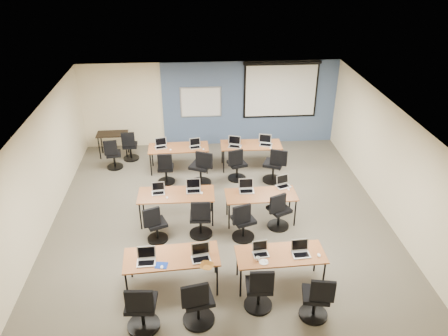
{
  "coord_description": "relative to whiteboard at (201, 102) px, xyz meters",
  "views": [
    {
      "loc": [
        -0.56,
        -8.54,
        6.1
      ],
      "look_at": [
        0.12,
        0.4,
        1.26
      ],
      "focal_mm": 35.0,
      "sensor_mm": 36.0,
      "label": 1
    }
  ],
  "objects": [
    {
      "name": "laptop_1",
      "position": [
        -0.21,
        -6.55,
        -0.65
      ],
      "size": [
        0.35,
        0.3,
        0.27
      ],
      "rotation": [
        0.0,
        0.0,
        0.17
      ],
      "color": "#B3B4BF",
      "rests_on": "training_table_front_left"
    },
    {
      "name": "blue_mousepad",
      "position": [
        -0.94,
        -6.71,
        -0.72
      ],
      "size": [
        0.25,
        0.22,
        0.01
      ],
      "primitive_type": "cube",
      "rotation": [
        0.0,
        0.0,
        -0.16
      ],
      "color": "navy",
      "rests_on": "training_table_front_left"
    },
    {
      "name": "laptop_0",
      "position": [
        -1.22,
        -6.58,
        -0.66
      ],
      "size": [
        0.34,
        0.29,
        0.26
      ],
      "rotation": [
        0.0,
        0.0,
        0.03
      ],
      "color": "#A1A1AB",
      "rests_on": "training_table_front_left"
    },
    {
      "name": "training_table_mid_right",
      "position": [
        1.26,
        -4.4,
        -0.77
      ],
      "size": [
        1.66,
        0.69,
        0.73
      ],
      "rotation": [
        0.0,
        0.0,
        0.02
      ],
      "color": "brown",
      "rests_on": "floor"
    },
    {
      "name": "wall_left",
      "position": [
        -3.7,
        -4.43,
        -0.1
      ],
      "size": [
        0.04,
        9.0,
        2.7
      ],
      "primitive_type": "cube",
      "color": "beige",
      "rests_on": "ground"
    },
    {
      "name": "mouse_4",
      "position": [
        -0.92,
        -4.39,
        -0.71
      ],
      "size": [
        0.08,
        0.1,
        0.03
      ],
      "primitive_type": "ellipsoid",
      "rotation": [
        0.0,
        0.0,
        0.26
      ],
      "color": "white",
      "rests_on": "training_table_mid_left"
    },
    {
      "name": "mouse_0",
      "position": [
        -0.93,
        -6.77,
        -0.71
      ],
      "size": [
        0.07,
        0.1,
        0.03
      ],
      "primitive_type": "ellipsoid",
      "rotation": [
        0.0,
        0.0,
        -0.12
      ],
      "color": "white",
      "rests_on": "training_table_front_left"
    },
    {
      "name": "floor",
      "position": [
        0.3,
        -4.43,
        -1.45
      ],
      "size": [
        8.0,
        9.0,
        0.02
      ],
      "primitive_type": "cube",
      "color": "#6B6354",
      "rests_on": "ground"
    },
    {
      "name": "training_table_mid_left",
      "position": [
        -0.72,
        -4.23,
        -0.77
      ],
      "size": [
        1.78,
        0.74,
        0.73
      ],
      "rotation": [
        0.0,
        0.0,
        -0.02
      ],
      "color": "brown",
      "rests_on": "floor"
    },
    {
      "name": "mouse_10",
      "position": [
        1.04,
        -1.86,
        -0.71
      ],
      "size": [
        0.08,
        0.11,
        0.04
      ],
      "primitive_type": "ellipsoid",
      "rotation": [
        0.0,
        0.0,
        0.13
      ],
      "color": "white",
      "rests_on": "training_table_back_right"
    },
    {
      "name": "laptop_11",
      "position": [
        1.8,
        -1.7,
        -0.65
      ],
      "size": [
        0.36,
        0.31,
        0.27
      ],
      "rotation": [
        0.0,
        0.0,
        -0.28
      ],
      "color": "#B1B1B1",
      "rests_on": "training_table_back_right"
    },
    {
      "name": "wall_back",
      "position": [
        0.3,
        0.07,
        -0.1
      ],
      "size": [
        8.0,
        0.04,
        2.7
      ],
      "primitive_type": "cube",
      "color": "beige",
      "rests_on": "ground"
    },
    {
      "name": "spare_chair_b",
      "position": [
        -2.61,
        -1.47,
        -1.06
      ],
      "size": [
        0.46,
        0.46,
        0.95
      ],
      "rotation": [
        0.0,
        0.0,
        0.15
      ],
      "color": "black",
      "rests_on": "floor"
    },
    {
      "name": "task_chair_11",
      "position": [
        1.92,
        -2.58,
        -1.02
      ],
      "size": [
        0.6,
        0.56,
        1.04
      ],
      "rotation": [
        0.0,
        0.0,
        -0.39
      ],
      "color": "black",
      "rests_on": "floor"
    },
    {
      "name": "laptop_4",
      "position": [
        -1.14,
        -4.13,
        -0.66
      ],
      "size": [
        0.3,
        0.25,
        0.23
      ],
      "rotation": [
        0.0,
        0.0,
        0.12
      ],
      "color": "silver",
      "rests_on": "training_table_mid_left"
    },
    {
      "name": "laptop_7",
      "position": [
        1.84,
        -4.05,
        -0.66
      ],
      "size": [
        0.32,
        0.28,
        0.25
      ],
      "rotation": [
        0.0,
        0.0,
        0.34
      ],
      "color": "#AAA9B1",
      "rests_on": "training_table_mid_right"
    },
    {
      "name": "laptop_6",
      "position": [
        0.94,
        -4.2,
        -0.65
      ],
      "size": [
        0.35,
        0.3,
        0.26
      ],
      "rotation": [
        0.0,
        0.0,
        0.0
      ],
      "color": "silver",
      "rests_on": "training_table_mid_right"
    },
    {
      "name": "task_chair_0",
      "position": [
        -1.25,
        -7.5,
        -1.01
      ],
      "size": [
        0.58,
        0.58,
        1.05
      ],
      "rotation": [
        0.0,
        0.0,
        -0.07
      ],
      "color": "black",
      "rests_on": "floor"
    },
    {
      "name": "training_table_front_right",
      "position": [
        1.31,
        -6.56,
        -0.77
      ],
      "size": [
        1.7,
        0.71,
        0.73
      ],
      "rotation": [
        0.0,
        0.0,
        0.04
      ],
      "color": "olive",
      "rests_on": "floor"
    },
    {
      "name": "mouse_8",
      "position": [
        -0.92,
        -1.87,
        -0.71
      ],
      "size": [
        0.08,
        0.1,
        0.03
      ],
      "primitive_type": "ellipsoid",
      "rotation": [
        0.0,
        0.0,
        0.3
      ],
      "color": "white",
      "rests_on": "training_table_back_left"
    },
    {
      "name": "task_chair_8",
      "position": [
        -1.05,
        -2.45,
        -1.06
      ],
      "size": [
        0.47,
        0.47,
        0.96
      ],
      "rotation": [
        0.0,
        0.0,
        -0.03
      ],
      "color": "black",
      "rests_on": "floor"
    },
    {
      "name": "mouse_1",
      "position": [
        -0.04,
        -6.67,
        -0.71
      ],
      "size": [
        0.06,
        0.09,
        0.03
      ],
      "primitive_type": "ellipsoid",
      "rotation": [
        0.0,
        0.0,
        -0.05
      ],
      "color": "white",
      "rests_on": "training_table_front_left"
    },
    {
      "name": "laptop_3",
      "position": [
        1.68,
        -6.57,
        -0.66
      ],
      "size": [
        0.33,
        0.28,
        0.25
      ],
      "rotation": [
        0.0,
        0.0,
        0.06
      ],
      "color": "#B7B7B7",
      "rests_on": "training_table_front_right"
    },
    {
      "name": "training_table_back_right",
      "position": [
        1.38,
        -1.67,
        -0.77
      ],
      "size": [
        1.75,
        0.73,
        0.73
      ],
      "rotation": [
        0.0,
        0.0,
        -0.03
      ],
      "color": "#AA6F38",
      "rests_on": "floor"
    },
    {
      "name": "laptop_8",
      "position": [
        -1.2,
        -1.65,
        -0.66
      ],
      "size": [
        0.32,
        0.28,
        0.25
      ],
      "rotation": [
        0.0,
        0.0,
        0.27
      ],
      "color": "#B8B9C2",
      "rests_on": "training_table_back_left"
    },
    {
      "name": "training_table_back_left",
      "position": [
        -0.7,
        -1.7,
        -0.77
      ],
      "size": [
        1.7,
        0.71,
        0.73
      ],
      "rotation": [
        0.0,
        0.0,
        0.02
      ],
      "color": "#8C5F37",
      "rests_on": "floor"
    },
    {
      "name": "task_chair_1",
      "position": [
        -0.3,
        -7.44,
        -1.01
      ],
      "size": [
        0.58,
        0.58,
        1.05
      ],
      "rotation": [
        0.0,
        0.0,
        0.19
      ],
      "color": "black",
      "rests_on": "floor"
    },
    {
      "name": "blue_accent_panel",
      "position": [
        1.55,
        0.04,
        -0.1
      ],
      "size": [
        5.5,
        0.04,
        2.7
      ],
      "primitive_type": "cube",
      "color": "#3D5977",
      "rests_on": "wall_back"
    },
    {
      "name": "spare_chair_a",
      "position": [
        -2.19,
        -0.94,
        -1.06
      ],
      "size": [
        0.48,
        0.48,
        0.96
      ],
      "rotation": [
        0.0,
        0.0,
        0.03
      ],
      "color": "black",
      "rests_on": "floor"
    },
    {
      "name": "wall_right",
      "position": [
        4.3,
        -4.43,
        -0.1
      ],
      "size": [
        0.04,
        9.0,
        2.7
      ],
      "primitive_type": "cube",
      "color": "beige",
      "rests_on": "ground"
    },
    {
      "name": "mouse_7",
      "position": [
        1.94,
        -4.25,
        -0.71
      ],
      "size": [
        0.07,
        0.1,
        0.03
      ],
      "primitive_type": "ellipsoid",
      "rotation": [
        0.0,
        0.0,
        -0.16
      ],
      "color": "white",
      "rests_on": "training_table_mid_right"
    },
    {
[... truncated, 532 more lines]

